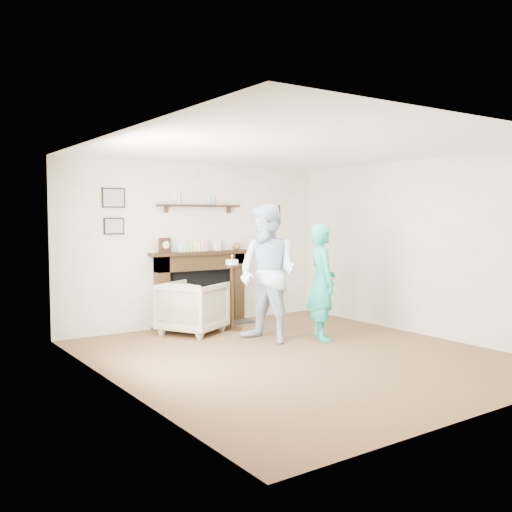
# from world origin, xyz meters

# --- Properties ---
(ground) EXTENTS (5.00, 5.00, 0.00)m
(ground) POSITION_xyz_m (0.00, 0.00, 0.00)
(ground) COLOR brown
(ground) RESTS_ON ground
(room_shell) EXTENTS (4.54, 5.02, 2.52)m
(room_shell) POSITION_xyz_m (-0.00, 0.69, 1.62)
(room_shell) COLOR #F4E6CF
(room_shell) RESTS_ON ground
(armchair) EXTENTS (1.12, 1.11, 0.75)m
(armchair) POSITION_xyz_m (-0.41, 1.90, 0.00)
(armchair) COLOR tan
(armchair) RESTS_ON ground
(man) EXTENTS (0.91, 1.05, 1.86)m
(man) POSITION_xyz_m (0.15, 0.83, 0.00)
(man) COLOR #CBDBFE
(man) RESTS_ON ground
(woman) EXTENTS (0.58, 0.68, 1.58)m
(woman) POSITION_xyz_m (0.84, 0.52, 0.00)
(woman) COLOR teal
(woman) RESTS_ON ground
(pedestal_table) EXTENTS (0.35, 0.35, 1.12)m
(pedestal_table) POSITION_xyz_m (0.20, 1.80, 0.69)
(pedestal_table) COLOR black
(pedestal_table) RESTS_ON ground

